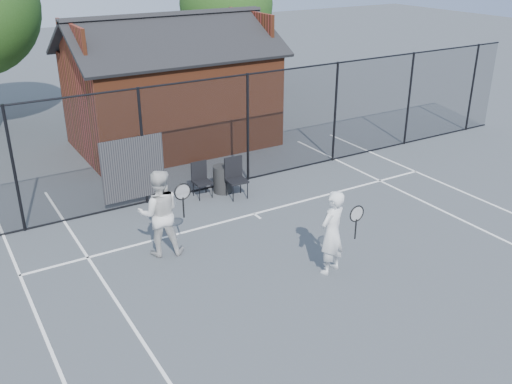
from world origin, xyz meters
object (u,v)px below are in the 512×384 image
player_front (332,232)px  waste_bin (223,179)px  player_back (160,213)px  clubhouse (172,96)px  chair_left (202,181)px  chair_right (237,179)px

player_front → waste_bin: 4.69m
player_back → player_front: bearing=-43.0°
player_front → clubhouse: bearing=86.6°
clubhouse → player_front: size_ratio=3.68×
clubhouse → player_front: (-0.54, -9.07, -0.72)m
player_front → chair_left: 4.70m
chair_left → waste_bin: chair_left is taller
clubhouse → chair_left: clubhouse is taller
chair_left → chair_right: size_ratio=0.88×
player_front → waste_bin: bearing=89.7°
chair_left → waste_bin: 0.61m
player_front → player_back: size_ratio=0.93×
player_back → chair_right: player_back is taller
chair_right → clubhouse: bearing=89.7°
waste_bin → chair_left: bearing=-178.4°
waste_bin → player_front: bearing=-90.3°
clubhouse → chair_left: size_ratio=7.13×
player_back → chair_right: 3.32m
chair_left → waste_bin: size_ratio=1.24×
clubhouse → waste_bin: bearing=-96.7°
player_back → chair_left: size_ratio=2.08×
player_back → chair_right: size_ratio=1.84×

